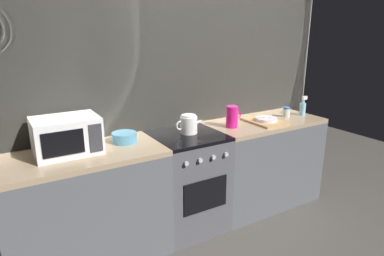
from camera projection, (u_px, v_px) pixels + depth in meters
name	position (u px, v px, depth m)	size (l,w,h in m)	color
ground_plane	(187.00, 225.00, 3.17)	(8.00, 8.00, 0.00)	#47423D
back_wall	(169.00, 94.00, 3.09)	(3.60, 0.05, 2.40)	#B2AD9E
counter_left	(87.00, 208.00, 2.59)	(1.20, 0.60, 0.90)	#515459
stove_unit	(187.00, 182.00, 3.04)	(0.60, 0.63, 0.90)	#4C4C51
counter_right	(262.00, 162.00, 3.49)	(1.20, 0.60, 0.90)	#515459
microwave	(67.00, 135.00, 2.44)	(0.46, 0.35, 0.27)	white
kettle	(189.00, 124.00, 2.93)	(0.28, 0.15, 0.17)	white
mixing_bowl	(124.00, 137.00, 2.70)	(0.20, 0.20, 0.08)	teal
pitcher	(232.00, 117.00, 3.10)	(0.16, 0.11, 0.20)	#E5197A
dish_pile	(265.00, 120.00, 3.29)	(0.30, 0.40, 0.06)	tan
spice_jar	(286.00, 112.00, 3.48)	(0.08, 0.08, 0.10)	silver
spray_bottle	(303.00, 108.00, 3.55)	(0.08, 0.06, 0.20)	#8CCCE5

